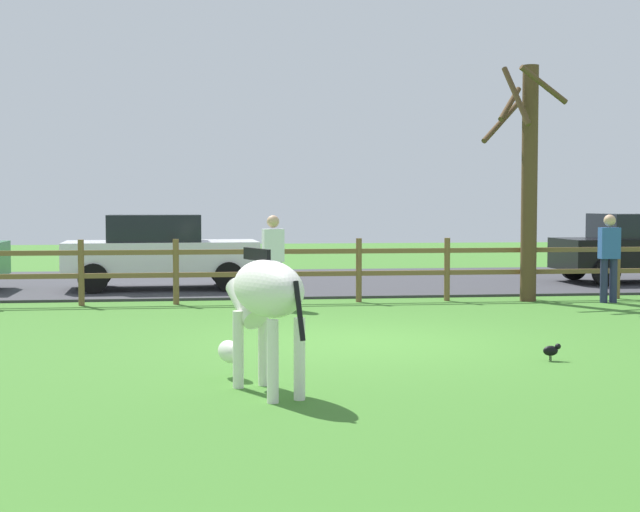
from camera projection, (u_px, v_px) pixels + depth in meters
ground_plane at (357, 342)px, 12.59m from camera, size 60.00×60.00×0.00m
parking_asphalt at (292, 282)px, 21.81m from camera, size 28.00×7.40×0.05m
paddock_fence at (268, 267)px, 17.41m from camera, size 20.44×0.11×1.20m
bare_tree at (528, 174)px, 17.69m from camera, size 1.50×1.52×4.43m
zebra at (264, 299)px, 9.22m from camera, size 0.97×1.84×1.41m
crow_on_grass at (552, 350)px, 11.09m from camera, size 0.22×0.10×0.20m
parked_car_white at (160, 251)px, 19.78m from camera, size 4.08×2.04×1.56m
visitor_left_of_tree at (273, 257)px, 16.57m from camera, size 0.39×0.27×1.64m
visitor_right_of_tree at (609, 254)px, 17.47m from camera, size 0.37×0.24×1.64m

